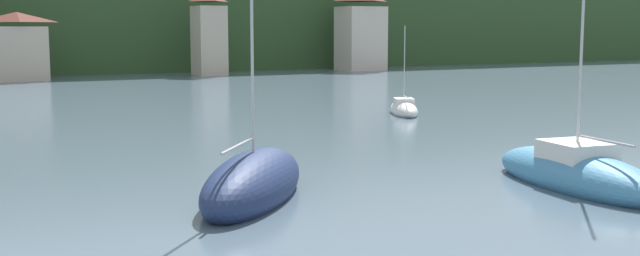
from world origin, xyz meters
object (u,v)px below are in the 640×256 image
shore_building_westcentral (18,48)px  shore_building_eastcentral (361,31)px  shore_building_central (209,35)px  sailboat_mid_8 (254,184)px  sailboat_far_9 (404,109)px  sailboat_mid_4 (576,174)px

shore_building_westcentral → shore_building_eastcentral: 42.45m
shore_building_central → shore_building_eastcentral: bearing=1.3°
shore_building_eastcentral → sailboat_mid_8: shore_building_eastcentral is taller
sailboat_mid_8 → shore_building_eastcentral: bearing=5.2°
shore_building_westcentral → shore_building_central: (21.21, 0.33, 1.26)m
shore_building_central → sailboat_mid_8: 67.73m
shore_building_westcentral → sailboat_far_9: bearing=-68.9°
shore_building_central → sailboat_mid_4: size_ratio=1.07×
shore_building_westcentral → sailboat_mid_4: bearing=-81.8°
sailboat_mid_4 → sailboat_far_9: sailboat_mid_4 is taller
shore_building_westcentral → sailboat_mid_8: 63.59m
sailboat_mid_8 → sailboat_far_9: sailboat_mid_8 is taller
shore_building_eastcentral → shore_building_central: bearing=-178.7°
sailboat_far_9 → shore_building_eastcentral: bearing=-3.1°
shore_building_eastcentral → sailboat_far_9: bearing=-118.4°
shore_building_westcentral → sailboat_mid_4: size_ratio=0.79×
sailboat_mid_4 → shore_building_eastcentral: bearing=-17.3°
sailboat_mid_8 → sailboat_mid_4: bearing=-69.4°
shore_building_central → sailboat_far_9: 45.97m
shore_building_eastcentral → sailboat_mid_4: shore_building_eastcentral is taller
shore_building_eastcentral → sailboat_far_9: shore_building_eastcentral is taller
shore_building_westcentral → shore_building_eastcentral: size_ratio=0.68×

